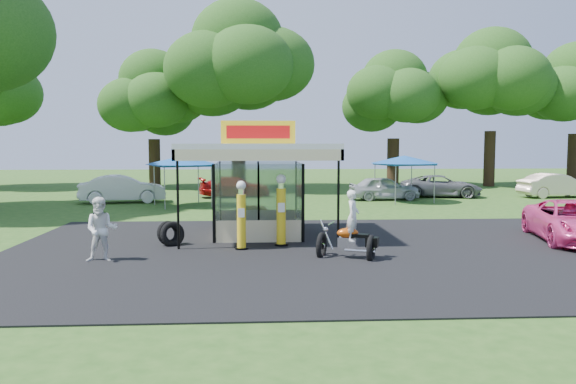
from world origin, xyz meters
name	(u,v)px	position (x,y,z in m)	size (l,w,h in m)	color
ground	(331,265)	(0.00, 0.00, 0.00)	(120.00, 120.00, 0.00)	#254C17
asphalt_apron	(323,251)	(0.00, 2.00, 0.02)	(20.00, 14.00, 0.04)	black
gas_station_kiosk	(258,188)	(-2.00, 4.99, 1.78)	(5.40, 5.40, 4.18)	white
gas_pump_left	(241,217)	(-2.55, 2.31, 1.06)	(0.41, 0.41, 2.21)	black
gas_pump_right	(281,212)	(-1.27, 2.89, 1.14)	(0.45, 0.45, 2.39)	black
motorcycle	(350,231)	(0.66, 0.77, 0.82)	(1.86, 1.38, 2.11)	black
spare_tires	(171,234)	(-4.91, 3.16, 0.42)	(1.06, 0.98, 0.87)	black
kiosk_car	(258,216)	(-2.00, 7.20, 0.48)	(1.13, 2.82, 0.96)	yellow
pink_sedan	(574,222)	(8.79, 3.14, 0.72)	(2.38, 5.15, 1.43)	#EC408E
spectator_west	(101,230)	(-6.50, 0.79, 0.93)	(0.91, 0.71, 1.86)	white
bg_car_a	(122,189)	(-9.75, 17.27, 0.79)	(1.68, 4.82, 1.59)	silver
bg_car_b	(235,187)	(-3.44, 20.33, 0.65)	(1.83, 4.51, 1.31)	#A40E0C
bg_car_c	(384,188)	(5.63, 17.98, 0.72)	(1.70, 4.21, 1.43)	#BABBBF
bg_car_d	(441,186)	(9.66, 19.61, 0.70)	(2.32, 5.02, 1.40)	slate
bg_car_e	(556,185)	(16.82, 18.92, 0.76)	(1.61, 4.61, 1.52)	beige
tent_west	(182,161)	(-6.08, 15.32, 2.47)	(3.90, 3.90, 2.73)	gray
tent_east	(404,160)	(6.51, 16.77, 2.45)	(3.87, 3.87, 2.70)	gray
oak_far_b	(153,102)	(-9.96, 28.88, 6.63)	(8.70, 8.70, 10.38)	black
oak_far_c	(238,72)	(-3.37, 26.47, 8.61)	(11.51, 11.51, 13.57)	black
oak_far_d	(394,101)	(8.97, 29.41, 6.76)	(8.91, 8.91, 10.60)	black
oak_far_e	(492,88)	(16.56, 28.55, 7.80)	(10.26, 10.26, 12.22)	black
oak_far_f	(576,95)	(24.34, 30.02, 7.36)	(9.52, 9.52, 11.47)	black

